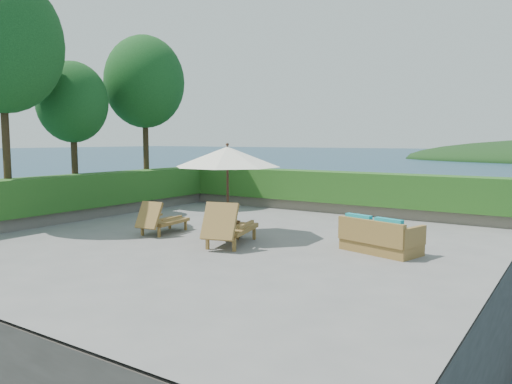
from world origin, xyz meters
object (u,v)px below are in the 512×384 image
Objects in this scene: patio_umbrella at (227,158)px; lounge_left at (161,220)px; side_table at (228,224)px; wicker_loveseat at (379,238)px; lounge_right at (229,227)px.

patio_umbrella is 2.40m from lounge_left.
patio_umbrella is 1.60m from side_table.
wicker_loveseat is (3.72, 0.40, -1.65)m from patio_umbrella.
wicker_loveseat is (5.41, 0.98, -0.05)m from lounge_left.
lounge_left is 2.73× the size of side_table.
lounge_left is at bearing -154.52° from wicker_loveseat.
side_table is (1.86, 0.37, 0.02)m from lounge_left.
lounge_right is (0.64, -0.80, -1.53)m from patio_umbrella.
wicker_loveseat is (3.08, 1.20, -0.12)m from lounge_right.
side_table is at bearing 5.19° from lounge_left.
wicker_loveseat is (3.55, 0.61, -0.07)m from side_table.
lounge_left is 1.89m from side_table.
patio_umbrella reaches higher than side_table.
lounge_left is at bearing 159.56° from lounge_right.
patio_umbrella is at bearing 113.34° from lounge_right.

